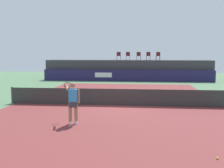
{
  "coord_description": "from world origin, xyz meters",
  "views": [
    {
      "loc": [
        1.42,
        -15.56,
        3.0
      ],
      "look_at": [
        -0.42,
        2.0,
        1.0
      ],
      "focal_mm": 44.41,
      "sensor_mm": 36.0,
      "label": 1
    }
  ],
  "objects_px": {
    "spectator_chair_far_left": "(119,56)",
    "spectator_chair_left": "(128,55)",
    "tennis_player": "(73,101)",
    "spectator_chair_right": "(148,56)",
    "spectator_chair_center": "(139,56)",
    "spectator_chair_far_right": "(158,56)",
    "tennis_ball": "(217,158)",
    "net_post_near": "(12,95)"
  },
  "relations": [
    {
      "from": "spectator_chair_left",
      "to": "spectator_chair_right",
      "type": "distance_m",
      "value": 2.27
    },
    {
      "from": "spectator_chair_left",
      "to": "spectator_chair_far_right",
      "type": "bearing_deg",
      "value": -2.55
    },
    {
      "from": "spectator_chair_center",
      "to": "tennis_player",
      "type": "xyz_separation_m",
      "value": [
        -2.57,
        -19.61,
        -1.73
      ]
    },
    {
      "from": "spectator_chair_far_left",
      "to": "spectator_chair_far_right",
      "type": "height_order",
      "value": "same"
    },
    {
      "from": "spectator_chair_right",
      "to": "tennis_ball",
      "type": "relative_size",
      "value": 13.06
    },
    {
      "from": "spectator_chair_center",
      "to": "tennis_player",
      "type": "bearing_deg",
      "value": -97.46
    },
    {
      "from": "tennis_ball",
      "to": "spectator_chair_far_right",
      "type": "bearing_deg",
      "value": 90.82
    },
    {
      "from": "spectator_chair_left",
      "to": "spectator_chair_center",
      "type": "xyz_separation_m",
      "value": [
        1.19,
        -0.22,
        0.0
      ]
    },
    {
      "from": "spectator_chair_far_right",
      "to": "net_post_near",
      "type": "bearing_deg",
      "value": -121.63
    },
    {
      "from": "spectator_chair_right",
      "to": "tennis_ball",
      "type": "distance_m",
      "value": 23.4
    },
    {
      "from": "spectator_chair_far_right",
      "to": "tennis_ball",
      "type": "xyz_separation_m",
      "value": [
        0.33,
        -23.14,
        -2.66
      ]
    },
    {
      "from": "spectator_chair_left",
      "to": "net_post_near",
      "type": "bearing_deg",
      "value": -111.61
    },
    {
      "from": "spectator_chair_center",
      "to": "tennis_ball",
      "type": "relative_size",
      "value": 13.06
    },
    {
      "from": "spectator_chair_right",
      "to": "tennis_player",
      "type": "relative_size",
      "value": 0.5
    },
    {
      "from": "spectator_chair_left",
      "to": "net_post_near",
      "type": "xyz_separation_m",
      "value": [
        -6.15,
        -15.52,
        -2.19
      ]
    },
    {
      "from": "spectator_chair_far_left",
      "to": "spectator_chair_center",
      "type": "bearing_deg",
      "value": 1.92
    },
    {
      "from": "spectator_chair_far_left",
      "to": "tennis_ball",
      "type": "bearing_deg",
      "value": -78.53
    },
    {
      "from": "net_post_near",
      "to": "tennis_ball",
      "type": "distance_m",
      "value": 12.51
    },
    {
      "from": "spectator_chair_left",
      "to": "tennis_ball",
      "type": "xyz_separation_m",
      "value": [
        3.65,
        -23.28,
        -2.66
      ]
    },
    {
      "from": "spectator_chair_left",
      "to": "spectator_chair_far_left",
      "type": "bearing_deg",
      "value": -164.03
    },
    {
      "from": "spectator_chair_far_left",
      "to": "spectator_chair_left",
      "type": "bearing_deg",
      "value": 15.97
    },
    {
      "from": "spectator_chair_center",
      "to": "spectator_chair_far_right",
      "type": "height_order",
      "value": "same"
    },
    {
      "from": "spectator_chair_far_left",
      "to": "spectator_chair_right",
      "type": "xyz_separation_m",
      "value": [
        3.28,
        0.21,
        0.0
      ]
    },
    {
      "from": "spectator_chair_far_left",
      "to": "net_post_near",
      "type": "height_order",
      "value": "spectator_chair_far_left"
    },
    {
      "from": "spectator_chair_right",
      "to": "tennis_player",
      "type": "xyz_separation_m",
      "value": [
        -3.64,
        -19.75,
        -1.73
      ]
    },
    {
      "from": "spectator_chair_center",
      "to": "net_post_near",
      "type": "xyz_separation_m",
      "value": [
        -7.35,
        -15.31,
        -2.19
      ]
    },
    {
      "from": "spectator_chair_left",
      "to": "spectator_chair_right",
      "type": "bearing_deg",
      "value": -1.97
    },
    {
      "from": "spectator_chair_far_left",
      "to": "spectator_chair_left",
      "type": "relative_size",
      "value": 1.0
    },
    {
      "from": "spectator_chair_far_left",
      "to": "spectator_chair_center",
      "type": "relative_size",
      "value": 1.0
    },
    {
      "from": "spectator_chair_center",
      "to": "tennis_ball",
      "type": "height_order",
      "value": "spectator_chair_center"
    },
    {
      "from": "spectator_chair_center",
      "to": "tennis_ball",
      "type": "bearing_deg",
      "value": -83.93
    },
    {
      "from": "spectator_chair_far_left",
      "to": "net_post_near",
      "type": "bearing_deg",
      "value": -108.63
    },
    {
      "from": "spectator_chair_far_left",
      "to": "tennis_player",
      "type": "bearing_deg",
      "value": -91.05
    },
    {
      "from": "tennis_ball",
      "to": "net_post_near",
      "type": "bearing_deg",
      "value": 141.62
    },
    {
      "from": "tennis_player",
      "to": "spectator_chair_left",
      "type": "bearing_deg",
      "value": 86.04
    },
    {
      "from": "spectator_chair_left",
      "to": "spectator_chair_far_right",
      "type": "height_order",
      "value": "same"
    },
    {
      "from": "spectator_chair_center",
      "to": "net_post_near",
      "type": "bearing_deg",
      "value": -115.63
    },
    {
      "from": "spectator_chair_far_left",
      "to": "spectator_chair_far_right",
      "type": "relative_size",
      "value": 1.0
    },
    {
      "from": "spectator_chair_far_right",
      "to": "net_post_near",
      "type": "distance_m",
      "value": 18.19
    },
    {
      "from": "spectator_chair_left",
      "to": "tennis_ball",
      "type": "distance_m",
      "value": 23.72
    },
    {
      "from": "tennis_ball",
      "to": "spectator_chair_far_left",
      "type": "bearing_deg",
      "value": 101.47
    },
    {
      "from": "spectator_chair_far_right",
      "to": "net_post_near",
      "type": "height_order",
      "value": "spectator_chair_far_right"
    }
  ]
}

